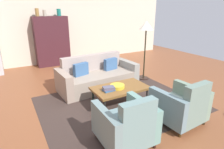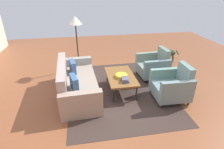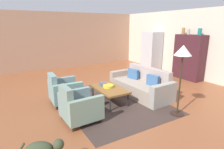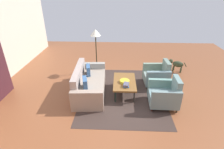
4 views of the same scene
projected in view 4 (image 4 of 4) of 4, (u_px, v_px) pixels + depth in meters
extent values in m
plane|color=brown|center=(111.00, 96.00, 5.58)|extent=(11.89, 11.89, 0.00)
cube|color=#3B2D28|center=(123.00, 92.00, 5.76)|extent=(3.40, 2.60, 0.01)
cube|color=gray|center=(91.00, 86.00, 5.71)|extent=(1.79, 1.00, 0.42)
cube|color=#A08F88|center=(79.00, 80.00, 5.61)|extent=(1.75, 0.28, 0.86)
cube|color=gray|center=(93.00, 71.00, 6.52)|extent=(0.23, 0.91, 0.62)
cube|color=gray|center=(87.00, 101.00, 4.81)|extent=(0.23, 0.91, 0.62)
cube|color=#3A5E8C|center=(88.00, 70.00, 5.94)|extent=(0.42, 0.20, 0.32)
cube|color=#385C8A|center=(85.00, 83.00, 5.14)|extent=(0.42, 0.21, 0.32)
cylinder|color=black|center=(115.00, 97.00, 5.22)|extent=(0.04, 0.04, 0.38)
cylinder|color=black|center=(116.00, 80.00, 6.16)|extent=(0.04, 0.04, 0.38)
cylinder|color=#282723|center=(134.00, 97.00, 5.19)|extent=(0.04, 0.04, 0.38)
cylinder|color=#242525|center=(132.00, 80.00, 6.14)|extent=(0.04, 0.04, 0.38)
cube|color=brown|center=(125.00, 82.00, 5.58)|extent=(1.20, 0.70, 0.05)
cylinder|color=#371F1A|center=(152.00, 110.00, 4.88)|extent=(0.05, 0.05, 0.10)
cylinder|color=#2F2711|center=(149.00, 96.00, 5.48)|extent=(0.05, 0.05, 0.10)
cylinder|color=#342A1B|center=(177.00, 111.00, 4.84)|extent=(0.05, 0.05, 0.10)
cylinder|color=#341B13|center=(171.00, 97.00, 5.44)|extent=(0.05, 0.05, 0.10)
cube|color=slate|center=(163.00, 97.00, 5.07)|extent=(0.58, 0.81, 0.30)
cube|color=gray|center=(176.00, 91.00, 4.94)|extent=(0.56, 0.15, 0.78)
cube|color=gray|center=(166.00, 100.00, 4.71)|extent=(0.14, 0.80, 0.56)
cube|color=gray|center=(161.00, 87.00, 5.31)|extent=(0.14, 0.80, 0.56)
cylinder|color=#312219|center=(147.00, 88.00, 5.93)|extent=(0.05, 0.05, 0.10)
cylinder|color=#3C2311|center=(144.00, 78.00, 6.53)|extent=(0.05, 0.05, 0.10)
cylinder|color=#3C270F|center=(167.00, 88.00, 5.93)|extent=(0.05, 0.05, 0.10)
cylinder|color=#312312|center=(162.00, 78.00, 6.54)|extent=(0.05, 0.05, 0.10)
cube|color=gray|center=(155.00, 78.00, 6.14)|extent=(0.60, 0.83, 0.30)
cube|color=slate|center=(166.00, 72.00, 6.03)|extent=(0.57, 0.17, 0.78)
cube|color=slate|center=(158.00, 79.00, 5.78)|extent=(0.16, 0.81, 0.56)
cube|color=gray|center=(154.00, 70.00, 6.38)|extent=(0.16, 0.81, 0.56)
cylinder|color=gold|center=(125.00, 81.00, 5.49)|extent=(0.31, 0.31, 0.07)
cube|color=#325B89|center=(126.00, 86.00, 5.29)|extent=(0.24, 0.18, 0.03)
cube|color=#5D536C|center=(126.00, 85.00, 5.27)|extent=(0.25, 0.19, 0.03)
cube|color=#545367|center=(126.00, 84.00, 5.26)|extent=(0.26, 0.19, 0.03)
cylinder|color=#2F1F19|center=(97.00, 71.00, 7.15)|extent=(0.32, 0.32, 0.03)
cylinder|color=#2C2717|center=(96.00, 54.00, 6.82)|extent=(0.04, 0.04, 1.45)
cone|color=silver|center=(95.00, 32.00, 6.43)|extent=(0.40, 0.40, 0.24)
cylinder|color=#363F29|center=(173.00, 69.00, 7.14)|extent=(0.06, 0.06, 0.20)
cylinder|color=#363F29|center=(174.00, 68.00, 7.25)|extent=(0.06, 0.06, 0.20)
cylinder|color=#363F29|center=(180.00, 71.00, 7.01)|extent=(0.06, 0.06, 0.20)
cylinder|color=#363F29|center=(181.00, 69.00, 7.12)|extent=(0.06, 0.06, 0.20)
ellipsoid|color=#363F29|center=(178.00, 64.00, 7.03)|extent=(0.40, 0.48, 0.24)
sphere|color=#363F29|center=(171.00, 61.00, 7.12)|extent=(0.17, 0.17, 0.17)
cylinder|color=#363F29|center=(185.00, 65.00, 6.90)|extent=(0.09, 0.13, 0.17)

